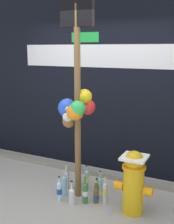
{
  "coord_description": "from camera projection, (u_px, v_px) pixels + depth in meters",
  "views": [
    {
      "loc": [
        1.91,
        -2.98,
        2.04
      ],
      "look_at": [
        0.23,
        0.42,
        1.22
      ],
      "focal_mm": 47.48,
      "sensor_mm": 36.0,
      "label": 1
    }
  ],
  "objects": [
    {
      "name": "bottle_3",
      "position": [
        78.0,
        182.0,
        4.32
      ],
      "size": [
        0.06,
        0.06,
        0.32
      ],
      "color": "#B2DBEA",
      "rests_on": "ground_plane"
    },
    {
      "name": "bottle_0",
      "position": [
        105.0,
        192.0,
        3.96
      ],
      "size": [
        0.06,
        0.06,
        0.37
      ],
      "color": "silver",
      "rests_on": "ground_plane"
    },
    {
      "name": "bottle_6",
      "position": [
        96.0,
        195.0,
        3.97
      ],
      "size": [
        0.07,
        0.07,
        0.31
      ],
      "color": "brown",
      "rests_on": "ground_plane"
    },
    {
      "name": "bottle_1",
      "position": [
        67.0,
        179.0,
        4.35
      ],
      "size": [
        0.07,
        0.07,
        0.37
      ],
      "color": "silver",
      "rests_on": "ground_plane"
    },
    {
      "name": "memorial_post",
      "position": [
        76.0,
        96.0,
        3.89
      ],
      "size": [
        0.59,
        0.51,
        2.66
      ],
      "color": "brown",
      "rests_on": "ground_plane"
    },
    {
      "name": "bottle_9",
      "position": [
        85.0,
        192.0,
        3.95
      ],
      "size": [
        0.07,
        0.07,
        0.4
      ],
      "color": "#337038",
      "rests_on": "ground_plane"
    },
    {
      "name": "bottle_5",
      "position": [
        65.0,
        185.0,
        4.16
      ],
      "size": [
        0.07,
        0.07,
        0.37
      ],
      "color": "#93CCE0",
      "rests_on": "ground_plane"
    },
    {
      "name": "bottle_11",
      "position": [
        87.0,
        179.0,
        4.35
      ],
      "size": [
        0.06,
        0.06,
        0.37
      ],
      "color": "#93CCE0",
      "rests_on": "ground_plane"
    },
    {
      "name": "litter_3",
      "position": [
        109.0,
        213.0,
        3.73
      ],
      "size": [
        0.08,
        0.13,
        0.01
      ],
      "primitive_type": "cube",
      "rotation": [
        0.0,
        0.0,
        1.58
      ],
      "color": "#8C99B2",
      "rests_on": "ground_plane"
    },
    {
      "name": "bottle_2",
      "position": [
        59.0,
        191.0,
        4.02
      ],
      "size": [
        0.07,
        0.07,
        0.35
      ],
      "color": "#B2DBEA",
      "rests_on": "ground_plane"
    },
    {
      "name": "fire_hydrant",
      "position": [
        134.0,
        181.0,
        3.67
      ],
      "size": [
        0.49,
        0.31,
        0.82
      ],
      "color": "gold",
      "rests_on": "ground_plane"
    },
    {
      "name": "building_wall",
      "position": [
        105.0,
        71.0,
        4.88
      ],
      "size": [
        10.0,
        0.21,
        3.34
      ],
      "color": "black",
      "rests_on": "ground_plane"
    },
    {
      "name": "bottle_8",
      "position": [
        97.0,
        191.0,
        4.09
      ],
      "size": [
        0.07,
        0.07,
        0.29
      ],
      "color": "#337038",
      "rests_on": "ground_plane"
    },
    {
      "name": "ground_plane",
      "position": [
        57.0,
        208.0,
        3.86
      ],
      "size": [
        14.0,
        14.0,
        0.0
      ],
      "primitive_type": "plane",
      "color": "#9E9B93"
    },
    {
      "name": "curb_strip",
      "position": [
        95.0,
        172.0,
        4.87
      ],
      "size": [
        8.0,
        0.12,
        0.08
      ],
      "primitive_type": "cube",
      "color": "gray",
      "rests_on": "ground_plane"
    },
    {
      "name": "bottle_4",
      "position": [
        72.0,
        195.0,
        3.95
      ],
      "size": [
        0.08,
        0.08,
        0.33
      ],
      "color": "silver",
      "rests_on": "ground_plane"
    },
    {
      "name": "bottle_10",
      "position": [
        78.0,
        177.0,
        4.47
      ],
      "size": [
        0.06,
        0.06,
        0.33
      ],
      "color": "#337038",
      "rests_on": "ground_plane"
    },
    {
      "name": "bottle_7",
      "position": [
        100.0,
        184.0,
        4.29
      ],
      "size": [
        0.07,
        0.07,
        0.32
      ],
      "color": "#93CCE0",
      "rests_on": "ground_plane"
    }
  ]
}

